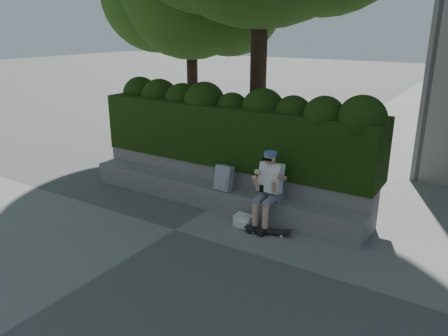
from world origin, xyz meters
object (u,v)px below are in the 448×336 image
Objects in this scene: person at (269,186)px; backpack_ground at (244,220)px; skateboard at (268,230)px; backpack_plaid at (224,178)px.

backpack_ground is at bearing -144.14° from person.
skateboard is at bearing -7.05° from backpack_ground.
backpack_plaid reaches higher than backpack_ground.
person reaches higher than skateboard.
backpack_plaid is 1.50× the size of backpack_ground.
skateboard is 1.53× the size of backpack_plaid.
person reaches higher than backpack_plaid.
backpack_ground is at bearing -26.67° from backpack_plaid.
person is 1.00m from backpack_plaid.
backpack_plaid is (-1.16, 0.40, 0.63)m from skateboard.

